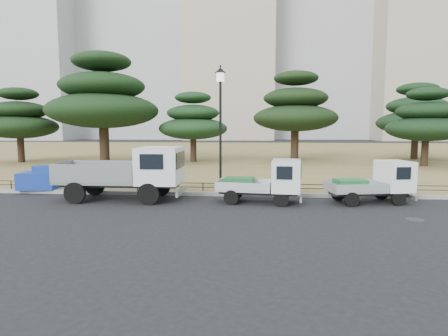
# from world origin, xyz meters

# --- Properties ---
(ground) EXTENTS (220.00, 220.00, 0.00)m
(ground) POSITION_xyz_m (0.00, 0.00, 0.00)
(ground) COLOR black
(lawn) EXTENTS (120.00, 56.00, 0.15)m
(lawn) POSITION_xyz_m (0.00, 30.60, 0.07)
(lawn) COLOR olive
(lawn) RESTS_ON ground
(curb) EXTENTS (120.00, 0.25, 0.16)m
(curb) POSITION_xyz_m (0.00, 2.60, 0.08)
(curb) COLOR gray
(curb) RESTS_ON ground
(truck_large) EXTENTS (5.04, 2.06, 2.20)m
(truck_large) POSITION_xyz_m (-3.91, 1.36, 1.22)
(truck_large) COLOR black
(truck_large) RESTS_ON ground
(truck_kei_front) EXTENTS (3.40, 1.73, 1.73)m
(truck_kei_front) POSITION_xyz_m (1.73, 1.20, 0.86)
(truck_kei_front) COLOR black
(truck_kei_front) RESTS_ON ground
(truck_kei_rear) EXTENTS (3.39, 1.93, 1.67)m
(truck_kei_rear) POSITION_xyz_m (6.07, 1.54, 0.84)
(truck_kei_rear) COLOR black
(truck_kei_rear) RESTS_ON ground
(street_lamp) EXTENTS (0.49, 0.49, 5.44)m
(street_lamp) POSITION_xyz_m (-0.23, 2.90, 3.83)
(street_lamp) COLOR black
(street_lamp) RESTS_ON lawn
(pipe_fence) EXTENTS (38.00, 0.04, 0.40)m
(pipe_fence) POSITION_xyz_m (0.00, 2.75, 0.44)
(pipe_fence) COLOR black
(pipe_fence) RESTS_ON lawn
(tarp_pile) EXTENTS (1.79, 1.40, 1.11)m
(tarp_pile) POSITION_xyz_m (-8.69, 2.91, 0.59)
(tarp_pile) COLOR #1536A5
(tarp_pile) RESTS_ON lawn
(manhole) EXTENTS (0.60, 0.60, 0.01)m
(manhole) POSITION_xyz_m (6.50, -1.20, 0.01)
(manhole) COLOR #2D2D30
(manhole) RESTS_ON ground
(pine_west_far) EXTENTS (6.04, 6.04, 6.10)m
(pine_west_far) POSITION_xyz_m (-17.99, 15.89, 3.67)
(pine_west_far) COLOR black
(pine_west_far) RESTS_ON lawn
(pine_west_near) EXTENTS (8.81, 8.81, 8.81)m
(pine_west_near) POSITION_xyz_m (-10.86, 15.88, 5.23)
(pine_west_near) COLOR black
(pine_west_near) RESTS_ON lawn
(pine_center_left) EXTENTS (5.70, 5.70, 5.79)m
(pine_center_left) POSITION_xyz_m (-3.80, 17.36, 3.49)
(pine_center_left) COLOR black
(pine_center_left) RESTS_ON lawn
(pine_center_right) EXTENTS (7.21, 7.21, 7.65)m
(pine_center_right) POSITION_xyz_m (4.78, 19.24, 4.58)
(pine_center_right) COLOR black
(pine_center_right) RESTS_ON lawn
(pine_east_near) EXTENTS (5.72, 5.72, 5.78)m
(pine_east_near) POSITION_xyz_m (13.93, 15.27, 3.49)
(pine_east_near) COLOR black
(pine_east_near) RESTS_ON lawn
(pine_east_far) EXTENTS (6.82, 6.82, 6.86)m
(pine_east_far) POSITION_xyz_m (15.86, 21.77, 4.11)
(pine_east_far) COLOR black
(pine_east_far) RESTS_ON lawn
(tower_far_west) EXTENTS (24.00, 20.00, 65.00)m
(tower_far_west) POSITION_xyz_m (-55.00, 80.00, 32.50)
(tower_far_west) COLOR #A0A0A5
(tower_far_west) RESTS_ON ground
(tower_center_left) EXTENTS (22.00, 20.00, 55.00)m
(tower_center_left) POSITION_xyz_m (-5.00, 85.00, 27.50)
(tower_center_left) COLOR #AAA08C
(tower_center_left) RESTS_ON ground
(tower_east) EXTENTS (20.00, 18.00, 48.00)m
(tower_east) POSITION_xyz_m (40.00, 82.00, 24.00)
(tower_east) COLOR #AAA08C
(tower_east) RESTS_ON ground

